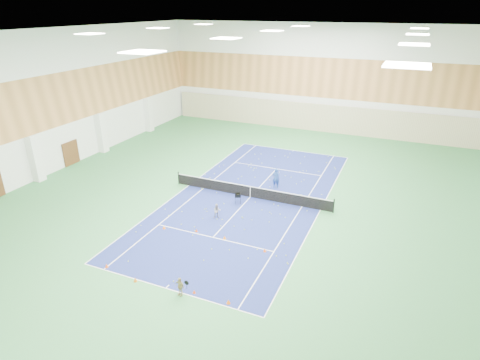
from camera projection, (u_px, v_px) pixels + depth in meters
name	position (u px, v px, depth m)	size (l,w,h in m)	color
ground	(250.00, 197.00, 31.04)	(40.00, 40.00, 0.00)	#327640
room_shell	(251.00, 122.00, 28.65)	(36.00, 40.00, 12.00)	white
wood_cladding	(251.00, 94.00, 27.85)	(36.00, 40.00, 8.00)	#C58449
ceiling_light_grid	(252.00, 34.00, 26.28)	(21.40, 25.40, 0.06)	white
court_surface	(250.00, 197.00, 31.04)	(10.97, 23.77, 0.01)	navy
tennis_balls_scatter	(250.00, 197.00, 31.03)	(10.57, 22.77, 0.07)	#C1DE25
tennis_net	(250.00, 191.00, 30.82)	(12.80, 0.10, 1.10)	black
back_curtain	(313.00, 117.00, 47.04)	(35.40, 0.16, 3.20)	#C6B793
door_left_b	(71.00, 153.00, 37.09)	(0.08, 1.80, 2.20)	#593319
coach	(276.00, 178.00, 32.38)	(0.61, 0.40, 1.67)	navy
child_court	(217.00, 211.00, 27.83)	(0.52, 0.40, 1.07)	#97979F
child_apron	(180.00, 286.00, 20.35)	(0.63, 0.26, 1.07)	tan
ball_cart	(238.00, 198.00, 29.97)	(0.46, 0.46, 0.80)	black
cone_svc_a	(164.00, 227.00, 26.61)	(0.22, 0.22, 0.25)	orange
cone_svc_b	(196.00, 230.00, 26.27)	(0.19, 0.19, 0.21)	#DB440B
cone_svc_c	(225.00, 237.00, 25.45)	(0.21, 0.21, 0.24)	orange
cone_svc_d	(265.00, 250.00, 24.14)	(0.21, 0.21, 0.23)	#FE560D
cone_base_a	(107.00, 266.00, 22.69)	(0.21, 0.21, 0.23)	#ED4B0C
cone_base_b	(135.00, 280.00, 21.53)	(0.21, 0.21, 0.23)	#DB630B
cone_base_c	(194.00, 292.00, 20.66)	(0.18, 0.18, 0.19)	#E8420C
cone_base_d	(228.00, 302.00, 19.93)	(0.22, 0.22, 0.24)	#FF640D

